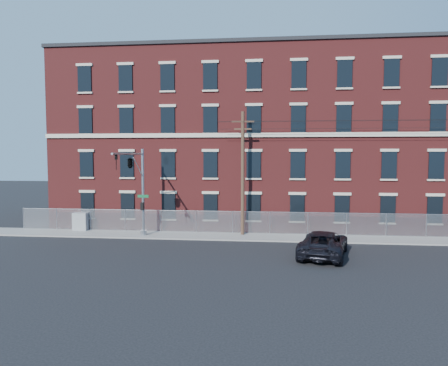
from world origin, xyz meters
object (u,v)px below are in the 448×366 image
Objects in this scene: utility_pole_near at (243,171)px; utility_cabinet at (80,221)px; traffic_signal_mast at (133,172)px; pickup_truck at (324,243)px.

utility_pole_near reaches higher than utility_cabinet.
utility_pole_near is at bearing 23.14° from traffic_signal_mast.
traffic_signal_mast is at bearing 2.91° from pickup_truck.
utility_pole_near is (8.00, 3.42, -0.05)m from traffic_signal_mast.
traffic_signal_mast is at bearing -156.86° from utility_pole_near.
traffic_signal_mast is 14.68m from pickup_truck.
pickup_truck is (13.70, -2.69, -4.55)m from traffic_signal_mast.
utility_cabinet is at bearing -4.20° from pickup_truck.
traffic_signal_mast is 1.16× the size of pickup_truck.
utility_pole_near reaches higher than traffic_signal_mast.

